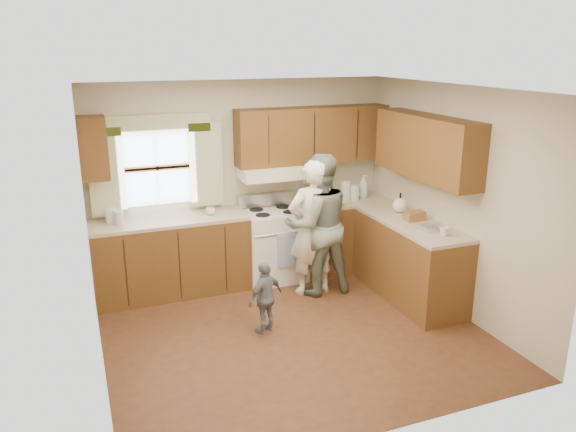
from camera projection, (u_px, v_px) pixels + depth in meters
name	position (u px, v px, depth m)	size (l,w,h in m)	color
room	(293.00, 218.00, 5.54)	(3.80, 3.80, 3.80)	#442715
kitchen_fixtures	(307.00, 221.00, 6.83)	(3.80, 2.25, 2.15)	#42270E
stove	(273.00, 244.00, 7.15)	(0.76, 0.67, 1.07)	silver
woman_left	(312.00, 228.00, 6.62)	(0.60, 0.40, 1.65)	white
woman_right	(318.00, 225.00, 6.64)	(0.83, 0.65, 1.71)	#243E2F
child	(266.00, 297.00, 5.80)	(0.46, 0.19, 0.78)	gray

